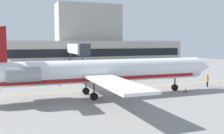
# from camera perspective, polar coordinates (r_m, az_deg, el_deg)

# --- Properties ---
(ground) EXTENTS (120.00, 120.00, 0.11)m
(ground) POSITION_cam_1_polar(r_m,az_deg,el_deg) (36.73, 4.79, -5.24)
(ground) COLOR gray
(terminal_building) EXTENTS (57.11, 12.40, 18.50)m
(terminal_building) POSITION_cam_1_polar(r_m,az_deg,el_deg) (82.25, -4.57, 5.04)
(terminal_building) COLOR #B7B2A8
(terminal_building) RESTS_ON ground
(jet_bridge_west) EXTENTS (2.40, 16.84, 6.36)m
(jet_bridge_west) POSITION_cam_1_polar(r_m,az_deg,el_deg) (65.14, -7.62, 3.85)
(jet_bridge_west) COLOR silver
(jet_bridge_west) RESTS_ON ground
(regional_jet) EXTENTS (34.06, 25.89, 8.57)m
(regional_jet) POSITION_cam_1_polar(r_m,az_deg,el_deg) (32.36, -3.33, -0.99)
(regional_jet) COLOR white
(regional_jet) RESTS_ON ground
(baggage_tug) EXTENTS (3.62, 3.79, 1.83)m
(baggage_tug) POSITION_cam_1_polar(r_m,az_deg,el_deg) (58.86, 3.02, -0.29)
(baggage_tug) COLOR #E5B20C
(baggage_tug) RESTS_ON ground
(marshaller) EXTENTS (0.75, 0.52, 1.92)m
(marshaller) POSITION_cam_1_polar(r_m,az_deg,el_deg) (42.09, 19.96, -2.76)
(marshaller) COLOR #191E33
(marshaller) RESTS_ON ground
(safety_cone_bravo) EXTENTS (0.47, 0.47, 0.55)m
(safety_cone_bravo) POSITION_cam_1_polar(r_m,az_deg,el_deg) (39.63, 4.89, -4.01)
(safety_cone_bravo) COLOR orange
(safety_cone_bravo) RESTS_ON ground
(safety_cone_charlie) EXTENTS (0.47, 0.47, 0.55)m
(safety_cone_charlie) POSITION_cam_1_polar(r_m,az_deg,el_deg) (37.27, 15.61, -4.80)
(safety_cone_charlie) COLOR orange
(safety_cone_charlie) RESTS_ON ground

